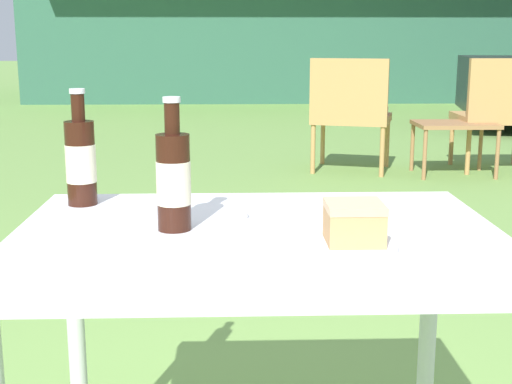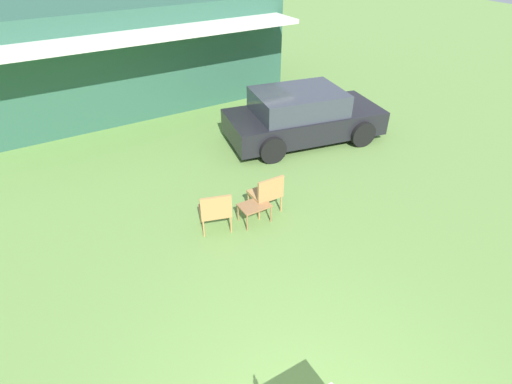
# 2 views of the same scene
# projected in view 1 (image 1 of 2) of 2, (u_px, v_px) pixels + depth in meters

# --- Properties ---
(cabin_building) EXTENTS (9.44, 5.38, 3.08)m
(cabin_building) POSITION_uv_depth(u_px,v_px,m) (313.00, 7.00, 12.78)
(cabin_building) COLOR #2D5B47
(cabin_building) RESTS_ON ground_plane
(wicker_chair_cushioned) EXTENTS (0.70, 0.64, 0.87)m
(wicker_chair_cushioned) POSITION_uv_depth(u_px,v_px,m) (351.00, 109.00, 5.45)
(wicker_chair_cushioned) COLOR #B2844C
(wicker_chair_cushioned) RESTS_ON ground_plane
(wicker_chair_plain) EXTENTS (0.58, 0.50, 0.87)m
(wicker_chair_plain) POSITION_uv_depth(u_px,v_px,m) (499.00, 108.00, 5.46)
(wicker_chair_plain) COLOR #B2844C
(wicker_chair_plain) RESTS_ON ground_plane
(garden_side_table) EXTENTS (0.59, 0.42, 0.40)m
(garden_side_table) POSITION_uv_depth(u_px,v_px,m) (455.00, 128.00, 5.34)
(garden_side_table) COLOR #996B42
(garden_side_table) RESTS_ON ground_plane
(patio_table) EXTENTS (0.90, 0.64, 0.68)m
(patio_table) POSITION_uv_depth(u_px,v_px,m) (258.00, 267.00, 1.33)
(patio_table) COLOR silver
(patio_table) RESTS_ON ground_plane
(cake_on_plate) EXTENTS (0.20, 0.20, 0.08)m
(cake_on_plate) POSITION_uv_depth(u_px,v_px,m) (348.00, 231.00, 1.20)
(cake_on_plate) COLOR white
(cake_on_plate) RESTS_ON patio_table
(cola_bottle_near) EXTENTS (0.06, 0.06, 0.24)m
(cola_bottle_near) POSITION_uv_depth(u_px,v_px,m) (173.00, 179.00, 1.30)
(cola_bottle_near) COLOR black
(cola_bottle_near) RESTS_ON patio_table
(cola_bottle_far) EXTENTS (0.06, 0.06, 0.24)m
(cola_bottle_far) POSITION_uv_depth(u_px,v_px,m) (81.00, 160.00, 1.50)
(cola_bottle_far) COLOR black
(cola_bottle_far) RESTS_ON patio_table
(fork) EXTENTS (0.19, 0.07, 0.01)m
(fork) POSITION_uv_depth(u_px,v_px,m) (299.00, 245.00, 1.21)
(fork) COLOR silver
(fork) RESTS_ON patio_table
(loose_bottle_cap) EXTENTS (0.03, 0.03, 0.01)m
(loose_bottle_cap) POSITION_uv_depth(u_px,v_px,m) (241.00, 215.00, 1.40)
(loose_bottle_cap) COLOR silver
(loose_bottle_cap) RESTS_ON patio_table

